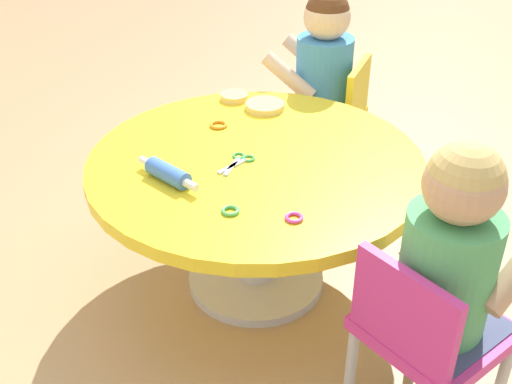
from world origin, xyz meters
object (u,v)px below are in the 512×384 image
at_px(craft_scissors, 239,161).
at_px(seated_child_right, 323,60).
at_px(craft_table, 256,186).
at_px(seated_child_left, 452,249).
at_px(rolling_pin, 168,173).
at_px(child_chair_right, 330,118).
at_px(child_chair_left, 426,333).

bearing_deg(craft_scissors, seated_child_right, -41.53).
bearing_deg(craft_table, seated_child_right, -38.52).
relative_size(seated_child_left, craft_scissors, 3.78).
height_order(craft_table, seated_child_right, seated_child_right).
bearing_deg(seated_child_left, seated_child_right, -8.19).
xyz_separation_m(rolling_pin, craft_scissors, (0.05, -0.21, -0.02)).
bearing_deg(seated_child_left, rolling_pin, 42.41).
xyz_separation_m(craft_table, child_chair_right, (0.50, -0.45, -0.06)).
relative_size(craft_table, craft_scissors, 7.34).
bearing_deg(child_chair_left, rolling_pin, 39.60).
xyz_separation_m(seated_child_left, seated_child_right, (1.15, -0.17, 0.00)).
height_order(child_chair_left, craft_scissors, child_chair_left).
bearing_deg(seated_child_right, rolling_pin, 130.24).
height_order(child_chair_left, rolling_pin, child_chair_left).
relative_size(craft_table, child_chair_left, 1.85).
bearing_deg(seated_child_right, craft_table, 141.48).
distance_m(craft_table, child_chair_right, 0.68).
bearing_deg(craft_scissors, rolling_pin, 102.26).
distance_m(seated_child_left, rolling_pin, 0.78).
bearing_deg(seated_child_right, seated_child_left, 171.81).
height_order(child_chair_left, child_chair_right, same).
relative_size(craft_table, child_chair_right, 1.85).
distance_m(child_chair_left, seated_child_right, 1.21).
relative_size(child_chair_left, seated_child_right, 1.05).
xyz_separation_m(child_chair_left, craft_scissors, (0.63, 0.27, 0.16)).
bearing_deg(craft_scissors, seated_child_left, -153.47).
bearing_deg(rolling_pin, seated_child_left, -137.59).
height_order(rolling_pin, craft_scissors, rolling_pin).
height_order(craft_table, seated_child_left, seated_child_left).
bearing_deg(rolling_pin, child_chair_right, -52.23).
distance_m(seated_child_left, seated_child_right, 1.17).
height_order(seated_child_right, craft_scissors, seated_child_right).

